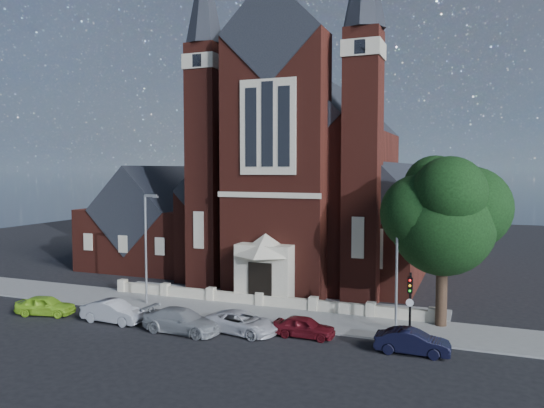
{
  "coord_description": "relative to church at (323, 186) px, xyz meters",
  "views": [
    {
      "loc": [
        14.5,
        -28.32,
        9.93
      ],
      "look_at": [
        -1.24,
        12.0,
        7.06
      ],
      "focal_mm": 35.0,
      "sensor_mm": 36.0,
      "label": 1
    }
  ],
  "objects": [
    {
      "name": "car_white_suv",
      "position": [
        1.36,
        -22.61,
        -7.53
      ],
      "size": [
        5.02,
        2.98,
        1.31
      ],
      "primitive_type": "imported",
      "rotation": [
        0.0,
        0.0,
        1.39
      ],
      "color": "silver",
      "rests_on": "ground"
    },
    {
      "name": "ground",
      "position": [
        0.0,
        -7.94,
        -8.19
      ],
      "size": [
        120.0,
        120.0,
        0.0
      ],
      "primitive_type": "plane",
      "color": "black",
      "rests_on": "ground"
    },
    {
      "name": "car_silver_b",
      "position": [
        -2.1,
        -23.82,
        -7.46
      ],
      "size": [
        5.05,
        2.22,
        1.44
      ],
      "primitive_type": "imported",
      "rotation": [
        0.0,
        0.0,
        1.53
      ],
      "color": "gray",
      "rests_on": "ground"
    },
    {
      "name": "car_silver_a",
      "position": [
        -7.33,
        -23.57,
        -7.48
      ],
      "size": [
        4.35,
        1.61,
        1.42
      ],
      "primitive_type": "imported",
      "rotation": [
        0.0,
        0.0,
        1.55
      ],
      "color": "#9DA0A4",
      "rests_on": "ground"
    },
    {
      "name": "forecourt_wall",
      "position": [
        0.0,
        -16.44,
        -8.19
      ],
      "size": [
        24.0,
        0.4,
        0.9
      ],
      "primitive_type": "cube",
      "color": "#B5AB90",
      "rests_on": "ground"
    },
    {
      "name": "car_dark_red",
      "position": [
        5.12,
        -21.95,
        -7.56
      ],
      "size": [
        3.67,
        1.48,
        1.25
      ],
      "primitive_type": "imported",
      "rotation": [
        0.0,
        0.0,
        1.57
      ],
      "color": "#5E1018",
      "rests_on": "ground"
    },
    {
      "name": "traffic_signal",
      "position": [
        11.0,
        -20.52,
        -5.6
      ],
      "size": [
        0.28,
        0.42,
        4.0
      ],
      "color": "black",
      "rests_on": "ground"
    },
    {
      "name": "forecourt_paving",
      "position": [
        0.0,
        -14.44,
        -8.19
      ],
      "size": [
        26.0,
        3.0,
        0.14
      ],
      "primitive_type": "cube",
      "color": "slate",
      "rests_on": "ground"
    },
    {
      "name": "car_lime_van",
      "position": [
        -12.73,
        -23.85,
        -7.51
      ],
      "size": [
        4.2,
        2.45,
        1.34
      ],
      "primitive_type": "imported",
      "rotation": [
        0.0,
        0.0,
        1.8
      ],
      "color": "#93CF29",
      "rests_on": "ground"
    },
    {
      "name": "street_tree",
      "position": [
        12.6,
        -17.23,
        -1.23
      ],
      "size": [
        6.4,
        6.6,
        10.7
      ],
      "color": "black",
      "rests_on": "ground"
    },
    {
      "name": "parish_hall",
      "position": [
        -16.0,
        -4.94,
        -4.17
      ],
      "size": [
        12.0,
        12.2,
        10.24
      ],
      "color": "#4E1C14",
      "rests_on": "ground"
    },
    {
      "name": "street_lamp_right",
      "position": [
        10.09,
        -18.94,
        -3.59
      ],
      "size": [
        1.16,
        0.22,
        8.09
      ],
      "color": "gray",
      "rests_on": "ground"
    },
    {
      "name": "street_lamp_left",
      "position": [
        -7.91,
        -18.94,
        -3.59
      ],
      "size": [
        1.16,
        0.22,
        8.09
      ],
      "color": "gray",
      "rests_on": "ground"
    },
    {
      "name": "car_navy",
      "position": [
        11.39,
        -22.56,
        -7.53
      ],
      "size": [
        4.01,
        1.47,
        1.31
      ],
      "primitive_type": "imported",
      "rotation": [
        0.0,
        0.0,
        1.59
      ],
      "color": "black",
      "rests_on": "ground"
    },
    {
      "name": "church",
      "position": [
        0.0,
        0.0,
        0.0
      ],
      "size": [
        20.01,
        34.9,
        29.2
      ],
      "color": "#4E1C14",
      "rests_on": "ground"
    },
    {
      "name": "pavement_strip",
      "position": [
        0.0,
        -18.44,
        -8.19
      ],
      "size": [
        60.0,
        5.0,
        0.12
      ],
      "primitive_type": "cube",
      "color": "slate",
      "rests_on": "ground"
    }
  ]
}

